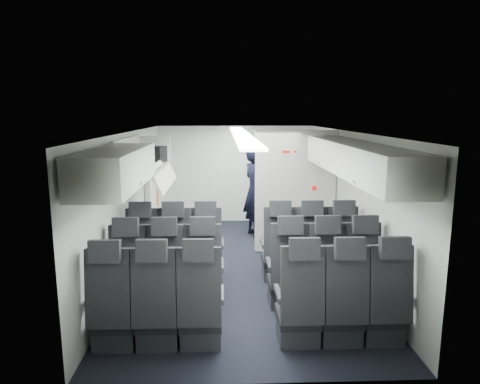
{
  "coord_description": "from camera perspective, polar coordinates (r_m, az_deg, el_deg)",
  "views": [
    {
      "loc": [
        -0.27,
        -6.5,
        2.43
      ],
      "look_at": [
        0.0,
        0.4,
        1.15
      ],
      "focal_mm": 32.0,
      "sensor_mm": 36.0,
      "label": 1
    }
  ],
  "objects": [
    {
      "name": "seat_row_front",
      "position": [
        6.31,
        0.33,
        -8.24
      ],
      "size": [
        3.33,
        0.56,
        1.24
      ],
      "color": "black",
      "rests_on": "cabin_shell"
    },
    {
      "name": "seat_row_mid",
      "position": [
        5.47,
        0.76,
        -11.27
      ],
      "size": [
        3.33,
        0.56,
        1.24
      ],
      "color": "black",
      "rests_on": "cabin_shell"
    },
    {
      "name": "seat_row_rear",
      "position": [
        4.64,
        1.36,
        -15.39
      ],
      "size": [
        3.33,
        0.56,
        1.24
      ],
      "color": "black",
      "rests_on": "cabin_shell"
    },
    {
      "name": "cabin_shell",
      "position": [
        6.64,
        0.13,
        -0.85
      ],
      "size": [
        3.41,
        6.01,
        2.16
      ],
      "color": "black",
      "rests_on": "ground"
    },
    {
      "name": "overhead_bin_right_rear",
      "position": [
        4.84,
        18.0,
        3.21
      ],
      "size": [
        0.53,
        1.8,
        0.4
      ],
      "color": "white",
      "rests_on": "cabin_shell"
    },
    {
      "name": "bulkhead_partition",
      "position": [
        7.53,
        7.35,
        0.05
      ],
      "size": [
        1.4,
        0.15,
        2.13
      ],
      "color": "silver",
      "rests_on": "cabin_shell"
    },
    {
      "name": "boarding_door",
      "position": [
        8.3,
        -11.69,
        0.05
      ],
      "size": [
        0.12,
        1.27,
        1.86
      ],
      "color": "silver",
      "rests_on": "cabin_shell"
    },
    {
      "name": "flight_attendant",
      "position": [
        8.48,
        1.98,
        0.16
      ],
      "size": [
        0.64,
        0.77,
        1.82
      ],
      "primitive_type": "imported",
      "rotation": [
        0.0,
        0.0,
        1.92
      ],
      "color": "black",
      "rests_on": "ground"
    },
    {
      "name": "overhead_bin_right_front",
      "position": [
        6.5,
        12.71,
        5.21
      ],
      "size": [
        0.53,
        1.7,
        0.4
      ],
      "color": "white",
      "rests_on": "cabin_shell"
    },
    {
      "name": "overhead_bin_left_front_open",
      "position": [
        6.4,
        -12.81,
        4.02
      ],
      "size": [
        0.64,
        1.7,
        0.72
      ],
      "color": "#9E9E93",
      "rests_on": "cabin_shell"
    },
    {
      "name": "carry_on_bag",
      "position": [
        6.72,
        -11.69,
        4.99
      ],
      "size": [
        0.46,
        0.38,
        0.24
      ],
      "primitive_type": "cube",
      "rotation": [
        0.0,
        0.0,
        -0.28
      ],
      "color": "black",
      "rests_on": "overhead_bin_left_front_open"
    },
    {
      "name": "galley_unit",
      "position": [
        9.42,
        5.23,
        1.42
      ],
      "size": [
        0.85,
        0.52,
        1.9
      ],
      "color": "#939399",
      "rests_on": "cabin_shell"
    },
    {
      "name": "papers",
      "position": [
        8.42,
        3.3,
        0.85
      ],
      "size": [
        0.19,
        0.03,
        0.13
      ],
      "primitive_type": "cube",
      "rotation": [
        0.0,
        0.0,
        -0.05
      ],
      "color": "white",
      "rests_on": "flight_attendant"
    },
    {
      "name": "overhead_bin_left_rear",
      "position": [
        4.68,
        -16.22,
        3.07
      ],
      "size": [
        0.53,
        1.8,
        0.4
      ],
      "color": "white",
      "rests_on": "cabin_shell"
    }
  ]
}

